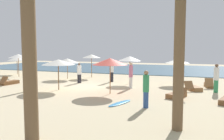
% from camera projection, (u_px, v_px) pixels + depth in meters
% --- Properties ---
extents(ground_plane, '(60.00, 60.00, 0.00)m').
position_uv_depth(ground_plane, '(84.00, 87.00, 17.72)').
color(ground_plane, beige).
extents(ocean_water, '(48.00, 16.00, 0.06)m').
position_uv_depth(ocean_water, '(137.00, 68.00, 33.66)').
color(ocean_water, '#3D6075').
rests_on(ocean_water, ground_plane).
extents(umbrella_0, '(2.22, 2.22, 1.95)m').
position_uv_depth(umbrella_0, '(67.00, 61.00, 21.97)').
color(umbrella_0, olive).
rests_on(umbrella_0, ground_plane).
extents(umbrella_1, '(1.81, 1.81, 2.30)m').
position_uv_depth(umbrella_1, '(92.00, 56.00, 23.29)').
color(umbrella_1, brown).
rests_on(umbrella_1, ground_plane).
extents(umbrella_2, '(2.26, 2.26, 2.29)m').
position_uv_depth(umbrella_2, '(110.00, 61.00, 14.84)').
color(umbrella_2, olive).
rests_on(umbrella_2, ground_plane).
extents(umbrella_3, '(2.29, 2.29, 2.14)m').
position_uv_depth(umbrella_3, '(58.00, 62.00, 16.22)').
color(umbrella_3, brown).
rests_on(umbrella_3, ground_plane).
extents(umbrella_4, '(1.98, 1.98, 1.96)m').
position_uv_depth(umbrella_4, '(17.00, 59.00, 26.03)').
color(umbrella_4, brown).
rests_on(umbrella_4, ground_plane).
extents(umbrella_5, '(1.91, 1.91, 2.33)m').
position_uv_depth(umbrella_5, '(18.00, 56.00, 23.64)').
color(umbrella_5, brown).
rests_on(umbrella_5, ground_plane).
extents(umbrella_6, '(1.87, 1.87, 2.25)m').
position_uv_depth(umbrella_6, '(130.00, 59.00, 19.20)').
color(umbrella_6, brown).
rests_on(umbrella_6, ground_plane).
extents(umbrella_7, '(1.92, 1.92, 2.05)m').
position_uv_depth(umbrella_7, '(177.00, 61.00, 18.86)').
color(umbrella_7, brown).
rests_on(umbrella_7, ground_plane).
extents(lounger_1, '(1.23, 1.77, 0.71)m').
position_uv_depth(lounger_1, '(177.00, 95.00, 13.79)').
color(lounger_1, brown).
rests_on(lounger_1, ground_plane).
extents(lounger_3, '(0.79, 1.73, 0.71)m').
position_uv_depth(lounger_3, '(9.00, 82.00, 18.86)').
color(lounger_3, brown).
rests_on(lounger_3, ground_plane).
extents(lounger_4, '(0.81, 1.70, 0.74)m').
position_uv_depth(lounger_4, '(210.00, 85.00, 17.51)').
color(lounger_4, olive).
rests_on(lounger_4, ground_plane).
extents(lounger_5, '(1.27, 1.76, 0.70)m').
position_uv_depth(lounger_5, '(193.00, 88.00, 16.22)').
color(lounger_5, olive).
rests_on(lounger_5, ground_plane).
extents(person_0, '(0.40, 0.40, 1.84)m').
position_uv_depth(person_0, '(146.00, 89.00, 11.37)').
color(person_0, '#2D4C8C').
rests_on(person_0, ground_plane).
extents(person_1, '(0.51, 0.51, 1.67)m').
position_uv_depth(person_1, '(79.00, 73.00, 19.61)').
color(person_1, '#26262D').
rests_on(person_1, ground_plane).
extents(person_2, '(0.44, 0.44, 1.95)m').
position_uv_depth(person_2, '(112.00, 70.00, 20.25)').
color(person_2, '#26262D').
rests_on(person_2, ground_plane).
extents(person_3, '(0.37, 0.37, 1.90)m').
position_uv_depth(person_3, '(131.00, 75.00, 16.95)').
color(person_3, white).
rests_on(person_3, ground_plane).
extents(person_4, '(0.45, 0.45, 1.90)m').
position_uv_depth(person_4, '(216.00, 78.00, 15.33)').
color(person_4, '#338C59').
rests_on(person_4, ground_plane).
extents(person_5, '(0.39, 0.39, 1.68)m').
position_uv_depth(person_5, '(26.00, 79.00, 15.61)').
color(person_5, yellow).
rests_on(person_5, ground_plane).
extents(surfboard, '(0.97, 1.96, 0.07)m').
position_uv_depth(surfboard, '(120.00, 103.00, 12.30)').
color(surfboard, '#338CCC').
rests_on(surfboard, ground_plane).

